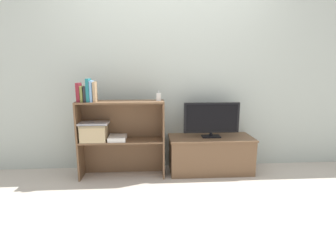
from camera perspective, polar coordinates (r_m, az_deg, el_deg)
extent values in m
plane|color=#BCB2A3|center=(3.08, 0.18, -11.52)|extent=(16.00, 16.00, 0.00)
cube|color=#B2BCB2|center=(3.30, -0.40, 11.46)|extent=(10.00, 0.05, 2.40)
cube|color=brown|center=(3.29, 9.18, -6.25)|extent=(0.99, 0.44, 0.42)
cube|color=brown|center=(3.23, 9.31, -2.54)|extent=(1.01, 0.46, 0.02)
cube|color=black|center=(3.22, 9.32, -2.23)|extent=(0.22, 0.14, 0.02)
cylinder|color=black|center=(3.22, 9.34, -1.76)|extent=(0.04, 0.04, 0.04)
cube|color=black|center=(3.17, 9.46, 1.79)|extent=(0.67, 0.04, 0.37)
cube|color=black|center=(3.16, 9.54, 1.73)|extent=(0.61, 0.00, 0.32)
cube|color=brown|center=(3.23, -18.39, -6.82)|extent=(0.02, 0.28, 0.44)
cube|color=brown|center=(3.13, -1.05, -6.79)|extent=(0.02, 0.28, 0.44)
cube|color=brown|center=(3.27, -9.63, -6.15)|extent=(0.94, 0.02, 0.44)
cube|color=brown|center=(3.08, -10.00, -3.15)|extent=(0.94, 0.28, 0.02)
cube|color=brown|center=(3.12, -18.93, 0.98)|extent=(0.02, 0.28, 0.45)
cube|color=brown|center=(3.02, -1.08, 1.27)|extent=(0.02, 0.28, 0.45)
cube|color=brown|center=(3.16, -9.91, 1.58)|extent=(0.94, 0.02, 0.45)
cube|color=brown|center=(3.00, -10.31, 5.16)|extent=(0.94, 0.28, 0.02)
cube|color=maroon|center=(3.03, -18.83, 6.94)|extent=(0.04, 0.13, 0.21)
cube|color=olive|center=(3.02, -18.14, 6.63)|extent=(0.03, 0.13, 0.17)
cube|color=#232328|center=(3.01, -17.48, 6.66)|extent=(0.03, 0.12, 0.17)
cube|color=#1E7075|center=(3.00, -16.89, 7.45)|extent=(0.03, 0.15, 0.25)
cube|color=#709ECC|center=(3.00, -16.25, 7.28)|extent=(0.03, 0.15, 0.23)
cube|color=tan|center=(2.99, -15.62, 7.19)|extent=(0.03, 0.12, 0.22)
cube|color=white|center=(2.98, -2.07, 6.32)|extent=(0.05, 0.04, 0.09)
cylinder|color=silver|center=(2.97, -2.08, 7.42)|extent=(0.01, 0.01, 0.03)
cube|color=tan|center=(3.09, -15.77, -1.33)|extent=(0.28, 0.24, 0.19)
cube|color=#917E5B|center=(3.08, -15.86, 0.21)|extent=(0.29, 0.25, 0.02)
cube|color=#BCBCC1|center=(3.07, -15.89, 0.61)|extent=(0.33, 0.22, 0.02)
cylinder|color=#99999E|center=(3.07, -15.90, 0.82)|extent=(0.02, 0.02, 0.00)
cube|color=silver|center=(3.07, -10.92, -2.57)|extent=(0.20, 0.24, 0.05)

